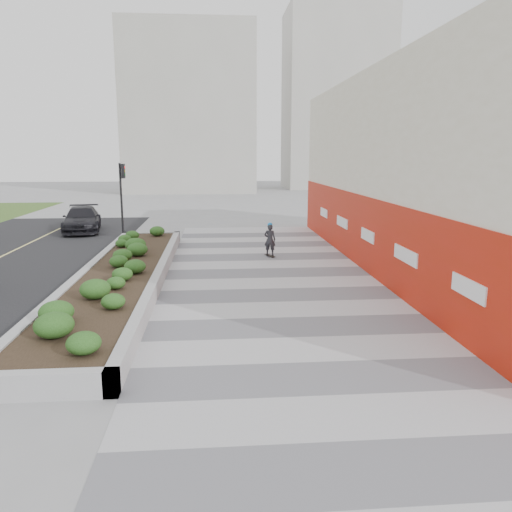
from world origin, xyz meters
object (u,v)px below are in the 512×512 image
at_px(traffic_signal_near, 122,189).
at_px(car_dark, 82,219).
at_px(skateboarder, 270,240).
at_px(planter, 122,272).

height_order(traffic_signal_near, car_dark, traffic_signal_near).
xyz_separation_m(skateboarder, car_dark, (-10.64, 8.72, -0.06)).
relative_size(planter, skateboarder, 11.22).
relative_size(planter, car_dark, 3.47).
distance_m(planter, car_dark, 13.95).
xyz_separation_m(traffic_signal_near, skateboarder, (7.65, -6.10, -1.95)).
bearing_deg(traffic_signal_near, planter, -80.65).
xyz_separation_m(planter, traffic_signal_near, (-1.73, 10.50, 2.34)).
distance_m(traffic_signal_near, skateboarder, 9.98).
height_order(planter, car_dark, car_dark).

